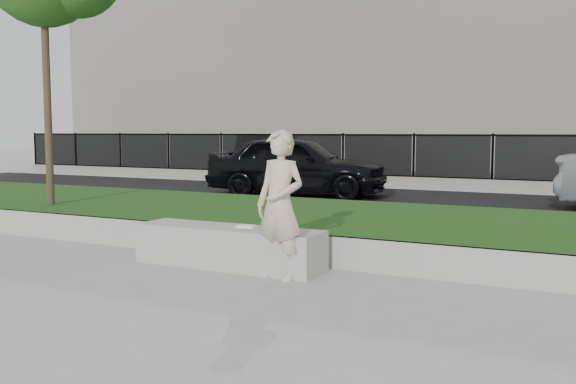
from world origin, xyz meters
The scene contains 11 objects.
ground centered at (0.00, 0.00, 0.00)m, with size 90.00×90.00×0.00m, color gray.
grass_bank centered at (0.00, 3.00, 0.20)m, with size 34.00×4.00×0.40m, color black.
grass_kerb centered at (0.00, 1.04, 0.20)m, with size 34.00×0.08×0.40m, color gray.
street centered at (0.00, 8.50, 0.02)m, with size 34.00×7.00×0.04m, color black.
far_pavement centered at (0.00, 13.00, 0.06)m, with size 34.00×3.00×0.12m, color gray.
iron_fence centered at (0.00, 12.00, 0.54)m, with size 32.00×0.30×1.50m.
building_facade centered at (0.00, 20.00, 5.00)m, with size 34.00×10.00×10.00m, color slate.
stone_bench centered at (0.38, 0.53, 0.25)m, with size 2.44×0.61×0.50m, color gray.
man centered at (1.26, 0.25, 0.85)m, with size 0.62×0.41×1.70m, color beige.
book centered at (0.60, 0.61, 0.51)m, with size 0.23×0.17×0.03m, color white.
car_dark centered at (-2.58, 8.42, 0.81)m, with size 1.82×4.53×1.54m, color black.
Camera 1 is at (4.62, -6.11, 1.68)m, focal length 40.00 mm.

